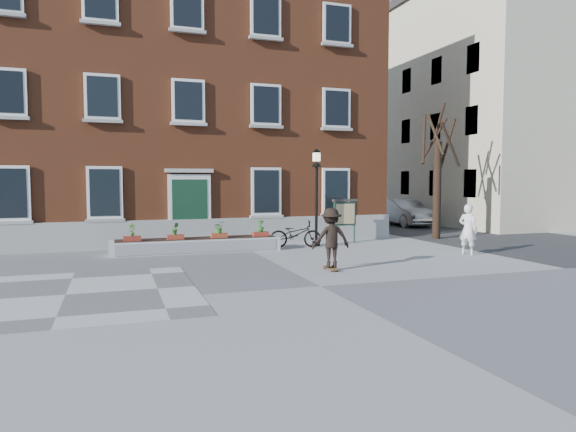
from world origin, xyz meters
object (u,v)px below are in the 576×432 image
object	(u,v)px
skateboarder	(331,238)
parked_car	(404,212)
bicycle	(296,234)
bystander	(468,229)
notice_board	(345,213)
lamp_post	(316,183)

from	to	relation	value
skateboarder	parked_car	bearing A→B (deg)	50.90
bicycle	parked_car	bearing A→B (deg)	-36.73
parked_car	skateboarder	size ratio (longest dim) A/B	2.52
bystander	skateboarder	distance (m)	6.08
bicycle	notice_board	bearing A→B (deg)	-58.76
notice_board	lamp_post	bearing A→B (deg)	-162.71
parked_car	bystander	distance (m)	11.87
lamp_post	notice_board	world-z (taller)	lamp_post
lamp_post	notice_board	size ratio (longest dim) A/B	2.10
bicycle	skateboarder	world-z (taller)	skateboarder
lamp_post	skateboarder	distance (m)	5.86
lamp_post	notice_board	bearing A→B (deg)	17.29
bicycle	notice_board	distance (m)	2.66
notice_board	bicycle	bearing A→B (deg)	-164.16
bystander	lamp_post	size ratio (longest dim) A/B	0.46
bicycle	skateboarder	xyz separation A→B (m)	(-0.72, -5.14, 0.42)
bicycle	parked_car	world-z (taller)	parked_car
notice_board	skateboarder	world-z (taller)	notice_board
bystander	skateboarder	xyz separation A→B (m)	(-5.93, -1.34, 0.05)
bystander	lamp_post	world-z (taller)	lamp_post
bystander	parked_car	bearing A→B (deg)	-49.52
parked_car	skateboarder	xyz separation A→B (m)	(-10.12, -12.45, 0.19)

